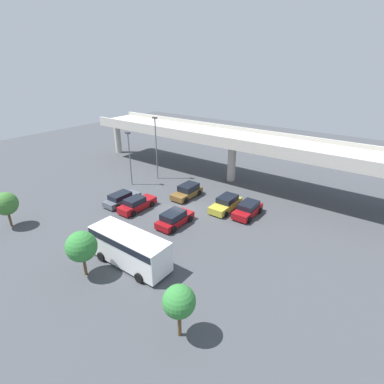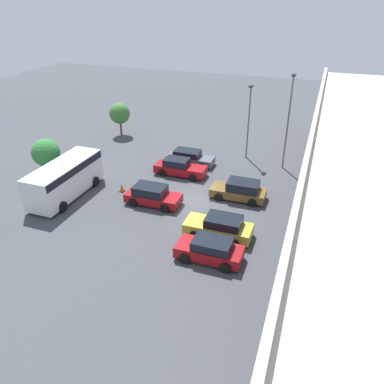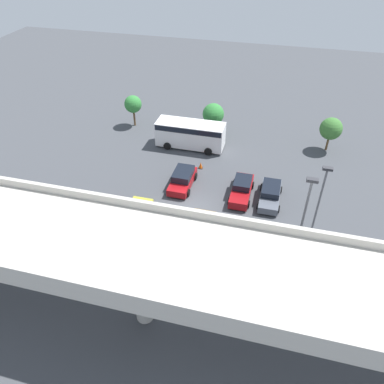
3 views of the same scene
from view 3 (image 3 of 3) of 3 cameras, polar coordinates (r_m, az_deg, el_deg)
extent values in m
plane|color=#424449|center=(34.06, -0.22, -2.26)|extent=(104.04, 104.04, 0.00)
cube|color=#BCB7AD|center=(21.74, -8.35, -9.21)|extent=(48.55, 6.99, 0.90)
cube|color=#BCB7AD|center=(23.48, -5.55, -2.27)|extent=(48.55, 0.30, 0.55)
cube|color=#BCB7AD|center=(19.27, -12.26, -14.67)|extent=(48.55, 0.30, 0.55)
cylinder|color=#BCB7AD|center=(24.22, -7.64, -14.54)|extent=(1.14, 1.14, 5.67)
cube|color=#515660|center=(35.21, 11.79, -0.59)|extent=(1.75, 4.71, 0.66)
cube|color=black|center=(35.08, 11.97, 0.51)|extent=(1.61, 2.55, 0.58)
cylinder|color=black|center=(34.19, 13.02, -2.53)|extent=(0.22, 0.65, 0.65)
cylinder|color=black|center=(34.18, 10.04, -2.07)|extent=(0.22, 0.65, 0.65)
cylinder|color=black|center=(36.50, 13.36, 0.34)|extent=(0.22, 0.65, 0.65)
cylinder|color=black|center=(36.50, 10.57, 0.77)|extent=(0.22, 0.65, 0.65)
cube|color=maroon|center=(35.28, 7.54, 0.18)|extent=(1.71, 4.84, 0.77)
cube|color=black|center=(35.18, 7.73, 1.44)|extent=(1.57, 2.22, 0.62)
cylinder|color=black|center=(34.19, 8.58, -1.83)|extent=(0.22, 0.68, 0.68)
cylinder|color=black|center=(34.32, 5.70, -1.38)|extent=(0.22, 0.68, 0.68)
cylinder|color=black|center=(36.57, 9.22, 1.06)|extent=(0.22, 0.68, 0.68)
cylinder|color=black|center=(36.69, 6.52, 1.48)|extent=(0.22, 0.68, 0.68)
cube|color=brown|center=(30.98, 1.09, -5.84)|extent=(1.90, 4.54, 0.68)
cube|color=black|center=(30.22, 0.94, -5.34)|extent=(1.75, 2.54, 0.74)
cylinder|color=black|center=(32.28, 0.01, -4.12)|extent=(0.22, 0.69, 0.69)
cylinder|color=black|center=(31.97, 3.39, -4.69)|extent=(0.22, 0.69, 0.69)
cylinder|color=black|center=(30.31, -1.35, -7.54)|extent=(0.22, 0.69, 0.69)
cylinder|color=black|center=(29.98, 2.26, -8.21)|extent=(0.22, 0.69, 0.69)
cube|color=maroon|center=(36.27, -1.47, 1.65)|extent=(1.87, 4.49, 0.69)
cube|color=black|center=(36.08, -1.37, 2.77)|extent=(1.72, 2.54, 0.69)
cylinder|color=black|center=(35.10, -0.58, -0.11)|extent=(0.22, 0.72, 0.72)
cylinder|color=black|center=(35.54, -3.55, 0.36)|extent=(0.22, 0.72, 0.72)
cylinder|color=black|center=(37.26, 0.53, 2.42)|extent=(0.22, 0.72, 0.72)
cylinder|color=black|center=(37.68, -2.29, 2.84)|extent=(0.22, 0.72, 0.72)
cube|color=gold|center=(32.46, -8.81, -3.90)|extent=(1.88, 4.77, 0.77)
cube|color=black|center=(31.74, -9.19, -3.40)|extent=(1.73, 2.47, 0.62)
cylinder|color=black|center=(33.96, -9.36, -2.33)|extent=(0.22, 0.61, 0.61)
cylinder|color=black|center=(33.34, -6.30, -2.89)|extent=(0.22, 0.61, 0.61)
cylinder|color=black|center=(31.99, -11.35, -5.61)|extent=(0.22, 0.61, 0.61)
cylinder|color=black|center=(31.33, -8.13, -6.28)|extent=(0.22, 0.61, 0.61)
cube|color=maroon|center=(33.33, -13.32, -3.24)|extent=(1.83, 4.30, 0.75)
cube|color=black|center=(32.79, -13.62, -2.57)|extent=(1.68, 2.46, 0.58)
cylinder|color=black|center=(34.74, -13.72, -1.86)|extent=(0.22, 0.71, 0.71)
cylinder|color=black|center=(34.00, -10.90, -2.39)|extent=(0.22, 0.71, 0.71)
cylinder|color=black|center=(33.02, -15.70, -4.69)|extent=(0.22, 0.71, 0.71)
cylinder|color=black|center=(32.24, -12.78, -5.32)|extent=(0.22, 0.71, 0.71)
cube|color=white|center=(42.05, -0.25, 8.82)|extent=(7.53, 2.48, 2.68)
cube|color=black|center=(41.60, -0.25, 9.98)|extent=(7.38, 2.53, 0.59)
cylinder|color=black|center=(42.17, -3.77, 7.01)|extent=(0.85, 0.29, 0.85)
cylinder|color=black|center=(44.25, -2.78, 8.63)|extent=(0.85, 0.29, 0.85)
cylinder|color=black|center=(41.10, 2.47, 6.19)|extent=(0.85, 0.29, 0.85)
cylinder|color=black|center=(43.23, 3.21, 7.87)|extent=(0.85, 0.29, 0.85)
cylinder|color=slate|center=(29.66, 18.49, -2.58)|extent=(0.16, 0.16, 7.24)
cube|color=#333338|center=(27.54, 19.99, 3.36)|extent=(0.70, 0.35, 0.20)
cylinder|color=slate|center=(26.06, 16.03, -6.27)|extent=(0.16, 0.16, 8.76)
cube|color=#333338|center=(23.30, 17.89, 1.73)|extent=(0.70, 0.35, 0.20)
cylinder|color=brown|center=(44.40, 19.91, 6.97)|extent=(0.24, 0.24, 1.62)
sphere|color=#3D7533|center=(43.56, 20.42, 9.03)|extent=(2.41, 2.41, 2.41)
cylinder|color=brown|center=(44.77, 3.18, 9.59)|extent=(0.24, 0.24, 1.67)
sphere|color=#337F38|center=(43.92, 3.26, 11.76)|extent=(2.47, 2.47, 2.47)
cylinder|color=brown|center=(47.46, -8.77, 11.07)|extent=(0.24, 0.24, 1.92)
sphere|color=#337F38|center=(46.68, -8.98, 13.09)|extent=(2.07, 2.07, 2.07)
cube|color=black|center=(39.11, 1.32, 3.70)|extent=(0.44, 0.44, 0.04)
cone|color=#EA590F|center=(38.92, 1.33, 4.10)|extent=(0.40, 0.40, 0.70)
camera|label=1|loc=(56.36, -15.52, 30.75)|focal=28.00mm
camera|label=2|loc=(36.63, -49.70, 15.03)|focal=35.00mm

